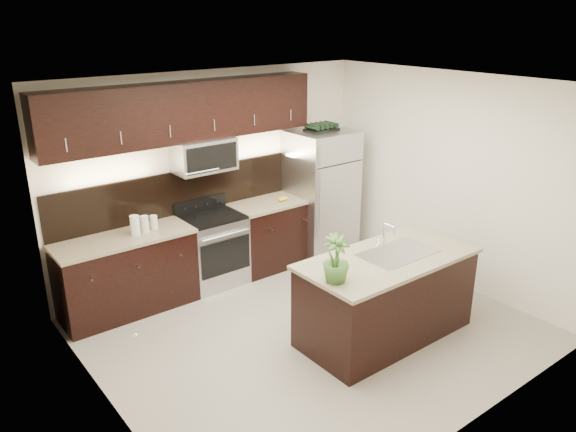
% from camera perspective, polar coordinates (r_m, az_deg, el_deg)
% --- Properties ---
extents(ground, '(4.50, 4.50, 0.00)m').
position_cam_1_polar(ground, '(6.43, 2.39, -11.49)').
color(ground, gray).
rests_on(ground, ground).
extents(room_walls, '(4.52, 4.02, 2.71)m').
position_cam_1_polar(room_walls, '(5.63, 2.02, 2.84)').
color(room_walls, silver).
rests_on(room_walls, ground).
extents(counter_run, '(3.51, 0.65, 0.94)m').
position_cam_1_polar(counter_run, '(7.23, -9.04, -3.78)').
color(counter_run, black).
rests_on(counter_run, ground).
extents(upper_fixtures, '(3.49, 0.40, 1.66)m').
position_cam_1_polar(upper_fixtures, '(6.88, -10.20, 9.51)').
color(upper_fixtures, black).
rests_on(upper_fixtures, counter_run).
extents(island, '(1.96, 0.96, 0.94)m').
position_cam_1_polar(island, '(6.20, 9.91, -8.04)').
color(island, black).
rests_on(island, ground).
extents(sink_faucet, '(0.84, 0.50, 0.28)m').
position_cam_1_polar(sink_faucet, '(6.10, 11.07, -3.55)').
color(sink_faucet, silver).
rests_on(sink_faucet, island).
extents(refrigerator, '(0.87, 0.79, 1.81)m').
position_cam_1_polar(refrigerator, '(8.09, 3.29, 2.34)').
color(refrigerator, '#B2B2B7').
rests_on(refrigerator, ground).
extents(wine_rack, '(0.45, 0.28, 0.10)m').
position_cam_1_polar(wine_rack, '(7.85, 3.43, 9.00)').
color(wine_rack, black).
rests_on(wine_rack, refrigerator).
extents(plant, '(0.29, 0.29, 0.47)m').
position_cam_1_polar(plant, '(5.30, 4.88, -4.38)').
color(plant, '#365F26').
rests_on(plant, island).
extents(canisters, '(0.35, 0.15, 0.24)m').
position_cam_1_polar(canisters, '(6.70, -14.59, -0.83)').
color(canisters, silver).
rests_on(canisters, counter_run).
extents(french_press, '(0.12, 0.12, 0.34)m').
position_cam_1_polar(french_press, '(7.83, 1.34, 3.01)').
color(french_press, silver).
rests_on(french_press, counter_run).
extents(bananas, '(0.19, 0.16, 0.05)m').
position_cam_1_polar(bananas, '(7.61, -0.83, 1.70)').
color(bananas, gold).
rests_on(bananas, counter_run).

